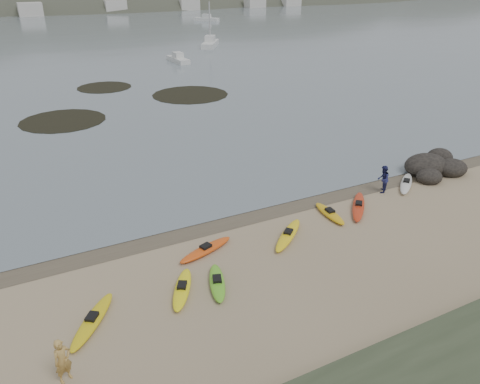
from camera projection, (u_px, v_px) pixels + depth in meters
ground at (240, 214)px, 28.13m from camera, size 600.00×600.00×0.00m
wet_sand at (242, 217)px, 27.89m from camera, size 60.00×60.00×0.00m
kayaks at (278, 239)px, 25.24m from camera, size 24.83×7.38×0.34m
person_west at (63, 361)px, 16.45m from camera, size 0.77×0.66×1.79m
person_east at (383, 179)px, 30.57m from camera, size 1.14×1.11×1.85m
rock_cluster at (433, 169)px, 33.93m from camera, size 5.13×3.74×1.65m
kelp_mats at (129, 101)px, 52.22m from camera, size 23.37×19.77×0.04m
moored_boats at (8, 43)px, 88.85m from camera, size 94.76×63.52×1.41m
far_hills at (119, 42)px, 206.83m from camera, size 550.00×135.00×80.00m
far_town at (45, 9)px, 146.04m from camera, size 199.00×5.00×4.00m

